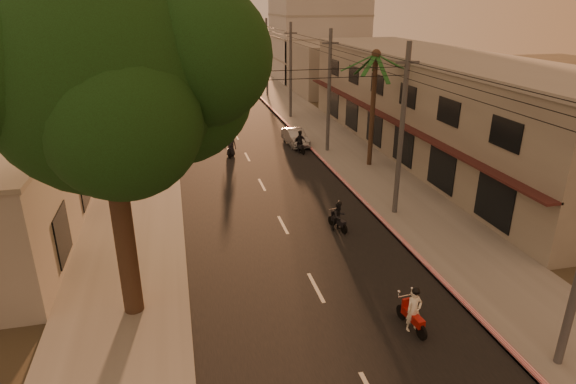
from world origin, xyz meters
name	(u,v)px	position (x,y,z in m)	size (l,w,h in m)	color
ground	(331,317)	(0.00, 0.00, 0.00)	(160.00, 160.00, 0.00)	#383023
road	(247,157)	(0.00, 20.00, 0.01)	(10.00, 140.00, 0.02)	black
sidewalk_right	(343,150)	(7.50, 20.00, 0.06)	(5.00, 140.00, 0.12)	slate
sidewalk_left	(142,164)	(-7.50, 20.00, 0.06)	(5.00, 140.00, 0.12)	slate
curb_stripe	(334,172)	(5.10, 15.00, 0.10)	(0.20, 60.00, 0.20)	red
shophouse_row	(437,105)	(13.95, 18.00, 3.65)	(8.80, 34.20, 7.30)	gray
left_building	(9,161)	(-13.98, 14.00, 2.60)	(8.20, 24.20, 5.20)	gray
broadleaf_tree	(116,79)	(-6.61, 2.14, 8.48)	(9.60, 8.70, 12.10)	black
palm_tree	(376,61)	(8.00, 16.00, 7.15)	(5.00, 5.00, 8.20)	black
utility_poles	(330,64)	(6.20, 20.00, 6.54)	(1.20, 48.26, 9.00)	#38383A
filler_right	(327,68)	(14.00, 45.00, 3.00)	(8.00, 14.00, 6.00)	gray
filler_left_near	(74,101)	(-14.00, 34.00, 2.20)	(8.00, 14.00, 4.40)	gray
filler_left_far	(97,64)	(-14.00, 52.00, 3.50)	(8.00, 14.00, 7.00)	gray
scooter_red	(413,311)	(2.53, -1.30, 0.76)	(0.75, 1.76, 1.73)	black
scooter_mid_a	(339,217)	(2.60, 6.85, 0.72)	(1.02, 1.56, 1.57)	black
scooter_mid_b	(300,142)	(4.08, 20.24, 0.79)	(1.11, 1.77, 1.75)	black
scooter_far_a	(231,145)	(-1.14, 20.56, 0.83)	(1.10, 1.83, 1.83)	black
parked_car	(295,137)	(4.28, 22.41, 0.64)	(1.59, 3.93, 1.27)	#95979C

